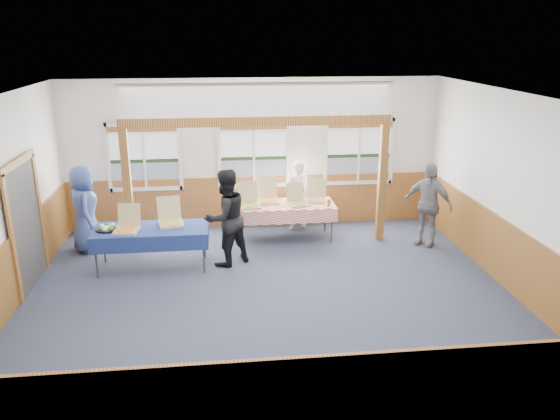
{
  "coord_description": "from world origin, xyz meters",
  "views": [
    {
      "loc": [
        -0.73,
        -7.99,
        4.09
      ],
      "look_at": [
        0.29,
        1.0,
        1.13
      ],
      "focal_mm": 35.0,
      "sensor_mm": 36.0,
      "label": 1
    }
  ],
  "objects_px": {
    "woman_white": "(298,195)",
    "man_blue": "(85,209)",
    "table_right": "(285,206)",
    "woman_black": "(226,218)",
    "table_left": "(151,231)",
    "person_grey": "(428,204)"
  },
  "relations": [
    {
      "from": "woman_black",
      "to": "woman_white",
      "type": "bearing_deg",
      "value": -165.69
    },
    {
      "from": "table_right",
      "to": "woman_black",
      "type": "relative_size",
      "value": 1.15
    },
    {
      "from": "woman_white",
      "to": "man_blue",
      "type": "distance_m",
      "value": 4.32
    },
    {
      "from": "table_left",
      "to": "woman_white",
      "type": "distance_m",
      "value": 3.38
    },
    {
      "from": "man_blue",
      "to": "woman_black",
      "type": "bearing_deg",
      "value": -124.15
    },
    {
      "from": "person_grey",
      "to": "table_right",
      "type": "bearing_deg",
      "value": -149.99
    },
    {
      "from": "man_blue",
      "to": "person_grey",
      "type": "relative_size",
      "value": 1.02
    },
    {
      "from": "table_left",
      "to": "woman_white",
      "type": "bearing_deg",
      "value": 37.11
    },
    {
      "from": "table_left",
      "to": "table_right",
      "type": "distance_m",
      "value": 2.82
    },
    {
      "from": "table_right",
      "to": "woman_black",
      "type": "distance_m",
      "value": 1.7
    },
    {
      "from": "woman_black",
      "to": "table_right",
      "type": "bearing_deg",
      "value": -170.32
    },
    {
      "from": "woman_black",
      "to": "man_blue",
      "type": "xyz_separation_m",
      "value": [
        -2.69,
        0.97,
        -0.04
      ]
    },
    {
      "from": "table_left",
      "to": "person_grey",
      "type": "bearing_deg",
      "value": 12.22
    },
    {
      "from": "woman_white",
      "to": "man_blue",
      "type": "relative_size",
      "value": 0.89
    },
    {
      "from": "table_left",
      "to": "person_grey",
      "type": "relative_size",
      "value": 1.26
    },
    {
      "from": "table_left",
      "to": "person_grey",
      "type": "xyz_separation_m",
      "value": [
        5.34,
        0.56,
        0.13
      ]
    },
    {
      "from": "table_right",
      "to": "person_grey",
      "type": "distance_m",
      "value": 2.84
    },
    {
      "from": "table_left",
      "to": "man_blue",
      "type": "distance_m",
      "value": 1.68
    },
    {
      "from": "table_right",
      "to": "woman_white",
      "type": "distance_m",
      "value": 0.66
    },
    {
      "from": "woman_black",
      "to": "person_grey",
      "type": "height_order",
      "value": "woman_black"
    },
    {
      "from": "woman_black",
      "to": "man_blue",
      "type": "distance_m",
      "value": 2.86
    },
    {
      "from": "table_right",
      "to": "man_blue",
      "type": "relative_size",
      "value": 1.21
    }
  ]
}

